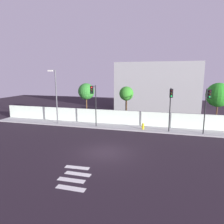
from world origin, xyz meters
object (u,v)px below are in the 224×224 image
at_px(traffic_light_center, 171,101).
at_px(street_lamp_curbside, 56,93).
at_px(traffic_light_right, 94,97).
at_px(roadside_tree_leftmost, 86,91).
at_px(traffic_light_left, 207,102).
at_px(roadside_tree_midright, 218,95).
at_px(fire_hydrant, 143,126).
at_px(roadside_tree_midleft, 126,94).

distance_m(traffic_light_center, street_lamp_curbside, 14.22).
distance_m(traffic_light_right, roadside_tree_leftmost, 4.52).
height_order(traffic_light_left, roadside_tree_midright, roadside_tree_midright).
height_order(roadside_tree_leftmost, roadside_tree_midright, roadside_tree_midright).
distance_m(traffic_light_right, roadside_tree_midright, 14.68).
relative_size(traffic_light_center, roadside_tree_midright, 0.88).
xyz_separation_m(traffic_light_left, street_lamp_curbside, (-17.84, 0.49, 0.53)).
bearing_deg(traffic_light_center, roadside_tree_leftmost, 161.31).
xyz_separation_m(fire_hydrant, roadside_tree_midleft, (-2.61, 2.89, 3.44)).
bearing_deg(street_lamp_curbside, traffic_light_right, -7.24).
bearing_deg(roadside_tree_leftmost, fire_hydrant, -19.22).
xyz_separation_m(traffic_light_right, roadside_tree_leftmost, (-2.49, 3.76, 0.34)).
xyz_separation_m(fire_hydrant, roadside_tree_midright, (8.39, 2.89, 3.61)).
distance_m(roadside_tree_leftmost, roadside_tree_midright, 16.67).
distance_m(traffic_light_right, roadside_tree_midleft, 4.93).
distance_m(traffic_light_left, roadside_tree_midright, 4.01).
distance_m(traffic_light_center, fire_hydrant, 4.45).
bearing_deg(roadside_tree_midleft, street_lamp_curbside, -160.41).
distance_m(fire_hydrant, roadside_tree_leftmost, 9.50).
distance_m(traffic_light_left, fire_hydrant, 7.35).
bearing_deg(traffic_light_center, street_lamp_curbside, 177.05).
distance_m(fire_hydrant, roadside_tree_midright, 9.58).
xyz_separation_m(roadside_tree_leftmost, roadside_tree_midright, (16.67, 0.00, -0.05)).
bearing_deg(roadside_tree_midleft, roadside_tree_midright, 0.00).
bearing_deg(traffic_light_left, street_lamp_curbside, 178.42).
bearing_deg(roadside_tree_midright, fire_hydrant, -161.01).
relative_size(roadside_tree_leftmost, roadside_tree_midleft, 1.07).
relative_size(street_lamp_curbside, fire_hydrant, 9.44).
distance_m(traffic_light_center, roadside_tree_leftmost, 11.87).
xyz_separation_m(street_lamp_curbside, roadside_tree_leftmost, (2.96, 3.07, -0.03)).
distance_m(traffic_light_center, roadside_tree_midleft, 6.74).
bearing_deg(traffic_light_left, traffic_light_right, -179.07).
bearing_deg(street_lamp_curbside, traffic_light_center, -2.95).
xyz_separation_m(traffic_light_left, fire_hydrant, (-6.61, 0.67, -3.15)).
height_order(traffic_light_right, fire_hydrant, traffic_light_right).
bearing_deg(roadside_tree_midright, street_lamp_curbside, -171.11).
xyz_separation_m(traffic_light_center, roadside_tree_midleft, (-5.57, 3.80, 0.25)).
bearing_deg(fire_hydrant, roadside_tree_midleft, 132.12).
height_order(traffic_light_right, roadside_tree_midright, roadside_tree_midright).
bearing_deg(traffic_light_center, traffic_light_right, 179.74).
height_order(roadside_tree_midleft, roadside_tree_midright, roadside_tree_midright).
distance_m(street_lamp_curbside, fire_hydrant, 11.83).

